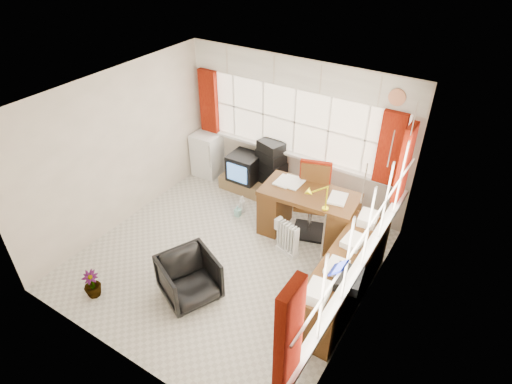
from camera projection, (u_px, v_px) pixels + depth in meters
ground at (228, 259)px, 6.40m from camera, size 4.00×4.00×0.00m
room_walls at (223, 174)px, 5.55m from camera, size 4.00×4.00×4.00m
window_back at (292, 150)px, 7.22m from camera, size 3.70×0.12×3.60m
window_right at (360, 261)px, 5.01m from camera, size 0.12×3.70×3.60m
curtains at (319, 165)px, 5.81m from camera, size 3.83×3.83×1.15m
overhead_cabinets at (330, 110)px, 5.38m from camera, size 3.98×3.98×0.48m
desk at (308, 213)px, 6.57m from camera, size 1.50×0.82×0.87m
desk_lamp at (327, 192)px, 5.86m from camera, size 0.16×0.13×0.41m
task_chair at (313, 196)px, 6.66m from camera, size 0.62×0.64×1.19m
office_chair at (189, 278)px, 5.63m from camera, size 0.93×0.92×0.64m
radiator at (288, 241)px, 6.39m from camera, size 0.39×0.23×0.55m
credenza at (344, 277)px, 5.55m from camera, size 0.50×2.00×0.85m
file_tray at (348, 279)px, 4.95m from camera, size 0.36×0.43×0.13m
tv_bench at (258, 187)px, 7.77m from camera, size 1.40×0.50×0.25m
crt_tv at (244, 167)px, 7.64m from camera, size 0.53×0.51×0.48m
hifi_stack at (271, 164)px, 7.51m from camera, size 0.66×0.52×0.79m
mini_fridge at (208, 154)px, 8.17m from camera, size 0.51×0.51×0.85m
spray_bottle_a at (242, 204)px, 7.28m from camera, size 0.13×0.13×0.31m
spray_bottle_b at (238, 211)px, 7.21m from camera, size 0.10×0.10×0.20m
flower_vase at (92, 284)px, 5.70m from camera, size 0.30×0.30×0.41m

